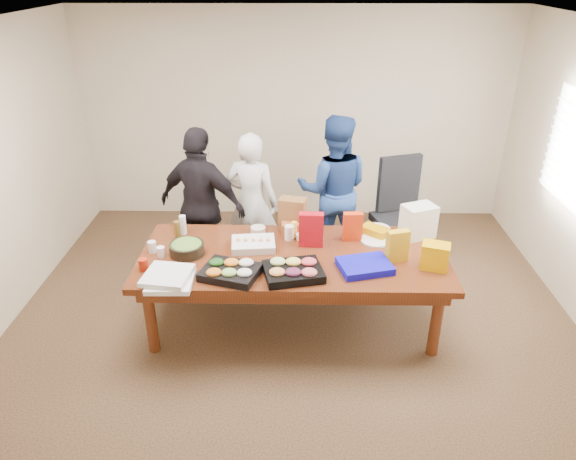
{
  "coord_description": "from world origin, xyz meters",
  "views": [
    {
      "loc": [
        0.02,
        -4.16,
        3.15
      ],
      "look_at": [
        -0.05,
        0.1,
        0.95
      ],
      "focal_mm": 32.71,
      "sensor_mm": 36.0,
      "label": 1
    }
  ],
  "objects_px": {
    "person_center": "(252,203)",
    "conference_table": "(293,289)",
    "sheet_cake": "(253,244)",
    "office_chair": "(399,218)",
    "person_right": "(333,190)",
    "salad_bowl": "(187,249)"
  },
  "relations": [
    {
      "from": "person_center",
      "to": "conference_table",
      "type": "bearing_deg",
      "value": 126.72
    },
    {
      "from": "person_center",
      "to": "sheet_cake",
      "type": "distance_m",
      "value": 0.92
    },
    {
      "from": "conference_table",
      "to": "sheet_cake",
      "type": "bearing_deg",
      "value": 161.16
    },
    {
      "from": "conference_table",
      "to": "office_chair",
      "type": "distance_m",
      "value": 1.65
    },
    {
      "from": "conference_table",
      "to": "person_center",
      "type": "xyz_separation_m",
      "value": [
        -0.46,
        1.04,
        0.42
      ]
    },
    {
      "from": "office_chair",
      "to": "person_right",
      "type": "distance_m",
      "value": 0.8
    },
    {
      "from": "person_center",
      "to": "person_right",
      "type": "xyz_separation_m",
      "value": [
        0.9,
        0.23,
        0.06
      ]
    },
    {
      "from": "conference_table",
      "to": "sheet_cake",
      "type": "height_order",
      "value": "sheet_cake"
    },
    {
      "from": "person_right",
      "to": "sheet_cake",
      "type": "height_order",
      "value": "person_right"
    },
    {
      "from": "person_center",
      "to": "salad_bowl",
      "type": "height_order",
      "value": "person_center"
    },
    {
      "from": "sheet_cake",
      "to": "person_right",
      "type": "bearing_deg",
      "value": 48.85
    },
    {
      "from": "conference_table",
      "to": "sheet_cake",
      "type": "relative_size",
      "value": 7.01
    },
    {
      "from": "conference_table",
      "to": "person_right",
      "type": "height_order",
      "value": "person_right"
    },
    {
      "from": "office_chair",
      "to": "person_center",
      "type": "bearing_deg",
      "value": 165.56
    },
    {
      "from": "conference_table",
      "to": "person_right",
      "type": "relative_size",
      "value": 1.64
    },
    {
      "from": "person_center",
      "to": "sheet_cake",
      "type": "xyz_separation_m",
      "value": [
        0.08,
        -0.92,
        -0.01
      ]
    },
    {
      "from": "conference_table",
      "to": "sheet_cake",
      "type": "distance_m",
      "value": 0.57
    },
    {
      "from": "office_chair",
      "to": "person_right",
      "type": "height_order",
      "value": "person_right"
    },
    {
      "from": "office_chair",
      "to": "salad_bowl",
      "type": "xyz_separation_m",
      "value": [
        -2.15,
        -1.13,
        0.21
      ]
    },
    {
      "from": "person_right",
      "to": "salad_bowl",
      "type": "distance_m",
      "value": 1.9
    },
    {
      "from": "office_chair",
      "to": "conference_table",
      "type": "bearing_deg",
      "value": -153.59
    },
    {
      "from": "person_center",
      "to": "salad_bowl",
      "type": "relative_size",
      "value": 4.93
    }
  ]
}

